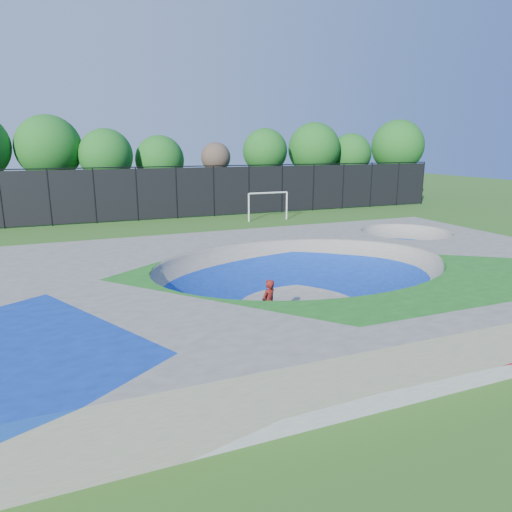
# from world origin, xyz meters

# --- Properties ---
(ground) EXTENTS (120.00, 120.00, 0.00)m
(ground) POSITION_xyz_m (0.00, 0.00, 0.00)
(ground) COLOR #295818
(ground) RESTS_ON ground
(skate_deck) EXTENTS (22.00, 14.00, 1.50)m
(skate_deck) POSITION_xyz_m (0.00, 0.00, 0.75)
(skate_deck) COLOR gray
(skate_deck) RESTS_ON ground
(skater) EXTENTS (0.68, 0.60, 1.56)m
(skater) POSITION_xyz_m (-2.15, -1.76, 0.78)
(skater) COLOR red
(skater) RESTS_ON ground
(skateboard) EXTENTS (0.81, 0.47, 0.05)m
(skateboard) POSITION_xyz_m (-2.15, -1.76, 0.03)
(skateboard) COLOR black
(skateboard) RESTS_ON ground
(soccer_goal) EXTENTS (3.25, 0.12, 2.15)m
(soccer_goal) POSITION_xyz_m (6.20, 17.49, 1.49)
(soccer_goal) COLOR silver
(soccer_goal) RESTS_ON ground
(fence) EXTENTS (48.09, 0.09, 4.04)m
(fence) POSITION_xyz_m (0.00, 21.00, 2.10)
(fence) COLOR black
(fence) RESTS_ON ground
(treeline) EXTENTS (53.78, 6.84, 8.17)m
(treeline) POSITION_xyz_m (-2.52, 26.32, 5.17)
(treeline) COLOR #452B22
(treeline) RESTS_ON ground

